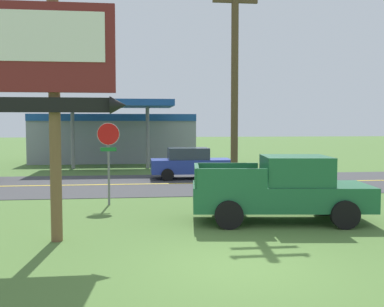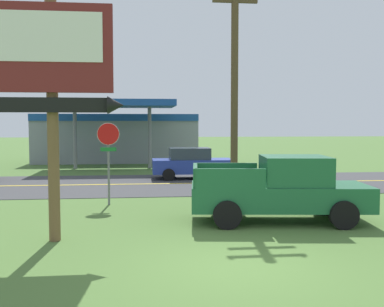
{
  "view_description": "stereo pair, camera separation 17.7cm",
  "coord_description": "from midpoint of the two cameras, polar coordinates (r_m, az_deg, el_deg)",
  "views": [
    {
      "loc": [
        -2.06,
        -9.19,
        2.93
      ],
      "look_at": [
        0.0,
        8.0,
        1.8
      ],
      "focal_mm": 43.36,
      "sensor_mm": 36.0,
      "label": 1
    },
    {
      "loc": [
        -1.88,
        -9.21,
        2.93
      ],
      "look_at": [
        0.0,
        8.0,
        1.8
      ],
      "focal_mm": 43.36,
      "sensor_mm": 36.0,
      "label": 2
    }
  ],
  "objects": [
    {
      "name": "pickup_green_parked_on_lawn",
      "position": [
        14.07,
        10.72,
        -4.37
      ],
      "size": [
        5.39,
        2.69,
        1.96
      ],
      "color": "#1E6038",
      "rests_on": "ground"
    },
    {
      "name": "gas_station",
      "position": [
        36.21,
        -9.64,
        2.12
      ],
      "size": [
        12.0,
        11.5,
        4.4
      ],
      "color": "gray",
      "rests_on": "ground"
    },
    {
      "name": "stop_sign",
      "position": [
        16.82,
        -10.53,
        0.59
      ],
      "size": [
        0.8,
        0.08,
        2.95
      ],
      "color": "slate",
      "rests_on": "ground"
    },
    {
      "name": "road_centre_line",
      "position": [
        22.48,
        -1.75,
        -3.7
      ],
      "size": [
        126.0,
        0.2,
        0.01
      ],
      "primitive_type": "cube",
      "color": "gold",
      "rests_on": "road_asphalt"
    },
    {
      "name": "utility_pole",
      "position": [
        16.89,
        4.97,
        9.27
      ],
      "size": [
        1.8,
        0.26,
        8.56
      ],
      "color": "brown",
      "rests_on": "ground"
    },
    {
      "name": "road_asphalt",
      "position": [
        22.48,
        -1.75,
        -3.73
      ],
      "size": [
        140.0,
        8.0,
        0.02
      ],
      "primitive_type": "cube",
      "color": "#3D3D3F",
      "rests_on": "ground"
    },
    {
      "name": "car_blue_near_lane",
      "position": [
        24.44,
        -0.42,
        -1.19
      ],
      "size": [
        4.2,
        2.0,
        1.64
      ],
      "color": "#233893",
      "rests_on": "ground"
    },
    {
      "name": "ground_plane",
      "position": [
        9.85,
        5.17,
        -13.58
      ],
      "size": [
        180.0,
        180.0,
        0.0
      ],
      "primitive_type": "plane",
      "color": "#4C7033"
    },
    {
      "name": "motel_sign",
      "position": [
        11.82,
        -16.83,
        9.5
      ],
      "size": [
        3.24,
        0.54,
        6.1
      ],
      "color": "brown",
      "rests_on": "ground"
    }
  ]
}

